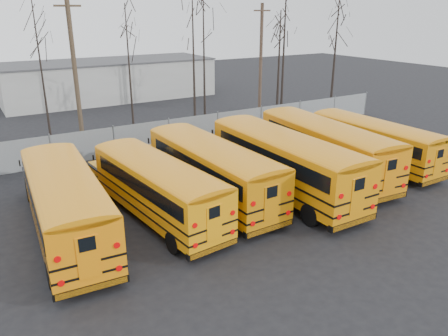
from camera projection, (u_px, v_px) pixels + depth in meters
ground at (271, 208)px, 21.64m from camera, size 120.00×120.00×0.00m
fence at (169, 133)px, 30.94m from camera, size 40.00×0.04×2.00m
distant_building at (109, 80)px, 47.64m from camera, size 22.00×8.00×4.00m
bus_a at (64, 199)px, 18.24m from camera, size 3.22×11.13×3.08m
bus_b at (155, 184)px, 20.10m from camera, size 3.45×10.57×2.91m
bus_c at (210, 166)px, 22.04m from camera, size 2.87×11.19×3.11m
bus_d at (282, 158)px, 22.81m from camera, size 2.81×11.92×3.33m
bus_e at (323, 144)px, 25.35m from camera, size 3.64×11.78×3.25m
bus_f at (372, 139)px, 27.10m from camera, size 2.38×10.33×2.89m
utility_pole_left at (75, 72)px, 29.71m from camera, size 1.80×0.43×10.16m
utility_pole_right at (261, 57)px, 40.77m from camera, size 1.75×0.31×9.83m
tree_3 at (42, 72)px, 30.73m from camera, size 0.26×0.26×10.21m
tree_4 at (130, 74)px, 31.62m from camera, size 0.26×0.26×9.69m
tree_5 at (194, 67)px, 32.20m from camera, size 0.26×0.26×10.56m
tree_6 at (204, 55)px, 36.26m from camera, size 0.26×0.26×11.39m
tree_7 at (279, 68)px, 36.66m from camera, size 0.26×0.26×9.23m
tree_8 at (284, 45)px, 39.64m from camera, size 0.26×0.26×12.37m
tree_9 at (335, 58)px, 40.01m from camera, size 0.26×0.26×10.19m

